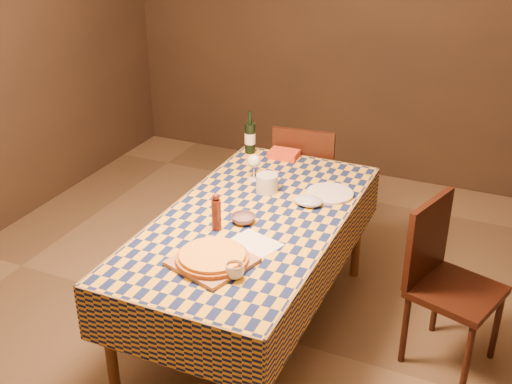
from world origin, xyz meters
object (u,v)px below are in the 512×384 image
at_px(cutting_board, 212,262).
at_px(white_plate, 330,193).
at_px(dining_table, 252,230).
at_px(pizza, 212,257).
at_px(wine_bottle, 250,137).
at_px(bowl, 243,219).
at_px(chair_right, 444,275).
at_px(chair_far, 306,179).

relative_size(cutting_board, white_plate, 1.22).
bearing_deg(dining_table, white_plate, 55.46).
relative_size(pizza, wine_bottle, 1.51).
bearing_deg(wine_bottle, white_plate, -29.81).
xyz_separation_m(dining_table, cutting_board, (0.02, -0.50, 0.09)).
bearing_deg(bowl, chair_right, 17.15).
distance_m(dining_table, bowl, 0.12).
distance_m(white_plate, chair_right, 0.78).
relative_size(dining_table, wine_bottle, 6.43).
bearing_deg(pizza, chair_right, 36.91).
height_order(bowl, chair_right, chair_right).
xyz_separation_m(cutting_board, chair_right, (0.99, 0.74, -0.26)).
relative_size(cutting_board, chair_right, 0.36).
bearing_deg(white_plate, bowl, -122.30).
distance_m(cutting_board, chair_far, 1.60).
height_order(pizza, bowl, pizza).
relative_size(cutting_board, chair_far, 0.36).
bearing_deg(bowl, pizza, -85.04).
bearing_deg(dining_table, cutting_board, -88.12).
bearing_deg(chair_far, cutting_board, -86.70).
xyz_separation_m(cutting_board, white_plate, (0.28, 0.93, -0.00)).
height_order(cutting_board, pizza, pizza).
height_order(cutting_board, chair_far, chair_far).
bearing_deg(pizza, cutting_board, 0.00).
relative_size(white_plate, chair_far, 0.29).
bearing_deg(pizza, white_plate, 73.19).
bearing_deg(wine_bottle, dining_table, -64.85).
relative_size(bowl, white_plate, 0.48).
height_order(dining_table, pizza, pizza).
bearing_deg(white_plate, chair_far, 119.95).
distance_m(cutting_board, chair_right, 1.27).
bearing_deg(dining_table, wine_bottle, 115.15).
xyz_separation_m(dining_table, chair_far, (-0.07, 1.08, -0.17)).
bearing_deg(dining_table, pizza, -88.12).
height_order(chair_far, chair_right, same).
height_order(wine_bottle, chair_right, wine_bottle).
bearing_deg(bowl, white_plate, 57.70).
relative_size(wine_bottle, chair_right, 0.31).
bearing_deg(white_plate, cutting_board, -106.81).
height_order(pizza, chair_right, chair_right).
height_order(bowl, wine_bottle, wine_bottle).
bearing_deg(wine_bottle, cutting_board, -73.04).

